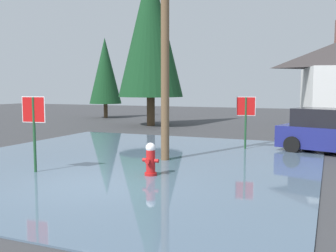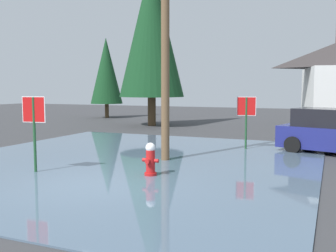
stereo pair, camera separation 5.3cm
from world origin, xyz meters
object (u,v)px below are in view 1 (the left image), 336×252
Objects in this scene: fire_hydrant at (151,160)px; stop_sign_near at (34,119)px; utility_pole at (165,15)px; pine_tree_tall_left at (105,71)px; stop_sign_far at (246,112)px; pine_tree_mid_left at (150,30)px.

stop_sign_near is at bearing -164.83° from fire_hydrant.
fire_hydrant is 5.01m from utility_pole.
fire_hydrant is 0.10× the size of utility_pole.
fire_hydrant is 0.15× the size of pine_tree_tall_left.
stop_sign_near is 2.33× the size of fire_hydrant.
utility_pole is (2.75, 3.22, 3.27)m from stop_sign_near.
fire_hydrant is at bearing 15.17° from stop_sign_near.
stop_sign_far is (1.49, 5.80, 1.05)m from fire_hydrant.
utility_pole is 19.90m from pine_tree_tall_left.
fire_hydrant is at bearing -76.85° from utility_pole.
pine_tree_mid_left is (-7.76, 7.63, 4.68)m from stop_sign_far.
fire_hydrant is 0.09× the size of pine_tree_mid_left.
stop_sign_near is at bearing -78.24° from pine_tree_mid_left.
utility_pole is at bearing -120.32° from stop_sign_far.
stop_sign_far is (2.03, 3.47, -3.35)m from utility_pole.
fire_hydrant is at bearing -55.20° from pine_tree_tall_left.
pine_tree_mid_left is at bearing -36.59° from pine_tree_tall_left.
stop_sign_far reaches higher than fire_hydrant.
stop_sign_near reaches higher than fire_hydrant.
stop_sign_near is 8.22m from stop_sign_far.
utility_pole is at bearing 49.50° from stop_sign_near.
pine_tree_mid_left is (-6.27, 13.43, 5.73)m from fire_hydrant.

